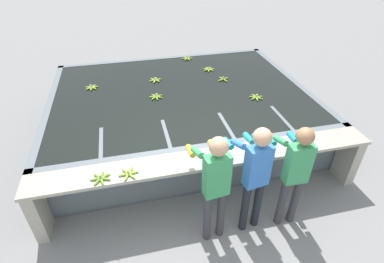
{
  "coord_description": "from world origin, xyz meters",
  "views": [
    {
      "loc": [
        -1.01,
        -2.93,
        3.66
      ],
      "look_at": [
        0.0,
        1.3,
        0.65
      ],
      "focal_mm": 28.0,
      "sensor_mm": 36.0,
      "label": 1
    }
  ],
  "objects_px": {
    "worker_0": "(215,181)",
    "banana_bunch_floating_2": "(156,97)",
    "worker_1": "(255,171)",
    "banana_bunch_ledge_1": "(101,178)",
    "knife_1": "(292,147)",
    "banana_bunch_floating_3": "(256,97)",
    "worker_2": "(295,169)",
    "banana_bunch_ledge_0": "(303,139)",
    "banana_bunch_ledge_2": "(128,174)",
    "banana_bunch_floating_1": "(187,58)",
    "banana_bunch_floating_4": "(92,87)",
    "banana_bunch_floating_0": "(155,80)",
    "knife_0": "(260,145)",
    "banana_bunch_floating_6": "(209,69)",
    "banana_bunch_floating_5": "(223,79)"
  },
  "relations": [
    {
      "from": "banana_bunch_ledge_0",
      "to": "knife_0",
      "type": "height_order",
      "value": "banana_bunch_ledge_0"
    },
    {
      "from": "worker_0",
      "to": "banana_bunch_floating_2",
      "type": "bearing_deg",
      "value": 98.76
    },
    {
      "from": "knife_1",
      "to": "banana_bunch_floating_2",
      "type": "bearing_deg",
      "value": 130.74
    },
    {
      "from": "banana_bunch_floating_4",
      "to": "banana_bunch_ledge_1",
      "type": "xyz_separation_m",
      "value": [
        0.21,
        -2.78,
        0.0
      ]
    },
    {
      "from": "worker_2",
      "to": "banana_bunch_ledge_0",
      "type": "distance_m",
      "value": 0.82
    },
    {
      "from": "banana_bunch_floating_6",
      "to": "banana_bunch_ledge_2",
      "type": "distance_m",
      "value": 3.7
    },
    {
      "from": "banana_bunch_ledge_0",
      "to": "banana_bunch_ledge_2",
      "type": "bearing_deg",
      "value": -176.76
    },
    {
      "from": "worker_0",
      "to": "worker_1",
      "type": "relative_size",
      "value": 0.99
    },
    {
      "from": "worker_2",
      "to": "banana_bunch_floating_1",
      "type": "height_order",
      "value": "worker_2"
    },
    {
      "from": "banana_bunch_floating_2",
      "to": "knife_0",
      "type": "xyz_separation_m",
      "value": [
        1.31,
        -1.9,
        -0.01
      ]
    },
    {
      "from": "banana_bunch_floating_0",
      "to": "banana_bunch_ledge_1",
      "type": "bearing_deg",
      "value": -111.15
    },
    {
      "from": "banana_bunch_floating_2",
      "to": "banana_bunch_ledge_0",
      "type": "bearing_deg",
      "value": -43.66
    },
    {
      "from": "worker_1",
      "to": "banana_bunch_floating_0",
      "type": "relative_size",
      "value": 6.12
    },
    {
      "from": "banana_bunch_floating_3",
      "to": "banana_bunch_ledge_2",
      "type": "relative_size",
      "value": 1.0
    },
    {
      "from": "banana_bunch_floating_3",
      "to": "banana_bunch_ledge_0",
      "type": "bearing_deg",
      "value": -84.17
    },
    {
      "from": "banana_bunch_floating_5",
      "to": "banana_bunch_floating_6",
      "type": "xyz_separation_m",
      "value": [
        -0.16,
        0.59,
        -0.0
      ]
    },
    {
      "from": "worker_0",
      "to": "banana_bunch_ledge_1",
      "type": "height_order",
      "value": "worker_0"
    },
    {
      "from": "knife_1",
      "to": "banana_bunch_floating_5",
      "type": "bearing_deg",
      "value": 95.74
    },
    {
      "from": "banana_bunch_floating_1",
      "to": "banana_bunch_floating_5",
      "type": "bearing_deg",
      "value": -70.22
    },
    {
      "from": "banana_bunch_floating_0",
      "to": "banana_bunch_ledge_2",
      "type": "bearing_deg",
      "value": -104.61
    },
    {
      "from": "banana_bunch_floating_0",
      "to": "banana_bunch_floating_1",
      "type": "relative_size",
      "value": 1.0
    },
    {
      "from": "banana_bunch_floating_0",
      "to": "banana_bunch_ledge_2",
      "type": "relative_size",
      "value": 1.0
    },
    {
      "from": "worker_1",
      "to": "banana_bunch_floating_2",
      "type": "xyz_separation_m",
      "value": [
        -0.94,
        2.52,
        -0.1
      ]
    },
    {
      "from": "worker_1",
      "to": "banana_bunch_floating_5",
      "type": "bearing_deg",
      "value": 79.3
    },
    {
      "from": "banana_bunch_floating_3",
      "to": "banana_bunch_floating_2",
      "type": "bearing_deg",
      "value": 165.86
    },
    {
      "from": "worker_0",
      "to": "banana_bunch_floating_4",
      "type": "bearing_deg",
      "value": 116.33
    },
    {
      "from": "worker_0",
      "to": "worker_1",
      "type": "xyz_separation_m",
      "value": [
        0.55,
        0.04,
        0.01
      ]
    },
    {
      "from": "worker_2",
      "to": "knife_0",
      "type": "relative_size",
      "value": 5.86
    },
    {
      "from": "banana_bunch_floating_1",
      "to": "banana_bunch_floating_4",
      "type": "xyz_separation_m",
      "value": [
        -2.24,
        -1.1,
        -0.0
      ]
    },
    {
      "from": "banana_bunch_floating_3",
      "to": "banana_bunch_ledge_2",
      "type": "height_order",
      "value": "banana_bunch_ledge_2"
    },
    {
      "from": "banana_bunch_ledge_1",
      "to": "knife_1",
      "type": "xyz_separation_m",
      "value": [
        2.77,
        0.04,
        -0.01
      ]
    },
    {
      "from": "banana_bunch_floating_1",
      "to": "banana_bunch_ledge_0",
      "type": "height_order",
      "value": "banana_bunch_ledge_0"
    },
    {
      "from": "banana_bunch_ledge_2",
      "to": "knife_1",
      "type": "relative_size",
      "value": 0.93
    },
    {
      "from": "worker_1",
      "to": "banana_bunch_floating_5",
      "type": "relative_size",
      "value": 6.31
    },
    {
      "from": "banana_bunch_floating_0",
      "to": "banana_bunch_ledge_0",
      "type": "xyz_separation_m",
      "value": [
        1.93,
        -2.67,
        0.0
      ]
    },
    {
      "from": "banana_bunch_ledge_2",
      "to": "banana_bunch_ledge_1",
      "type": "bearing_deg",
      "value": -179.27
    },
    {
      "from": "worker_0",
      "to": "knife_1",
      "type": "height_order",
      "value": "worker_0"
    },
    {
      "from": "worker_1",
      "to": "banana_bunch_ledge_2",
      "type": "relative_size",
      "value": 6.12
    },
    {
      "from": "worker_0",
      "to": "banana_bunch_floating_4",
      "type": "distance_m",
      "value": 3.64
    },
    {
      "from": "banana_bunch_floating_3",
      "to": "banana_bunch_floating_5",
      "type": "xyz_separation_m",
      "value": [
        -0.36,
        0.92,
        0.0
      ]
    },
    {
      "from": "banana_bunch_floating_1",
      "to": "banana_bunch_floating_2",
      "type": "relative_size",
      "value": 1.01
    },
    {
      "from": "banana_bunch_floating_6",
      "to": "banana_bunch_ledge_1",
      "type": "distance_m",
      "value": 3.91
    },
    {
      "from": "worker_2",
      "to": "knife_0",
      "type": "height_order",
      "value": "worker_2"
    },
    {
      "from": "banana_bunch_ledge_2",
      "to": "banana_bunch_floating_1",
      "type": "bearing_deg",
      "value": 66.66
    },
    {
      "from": "worker_0",
      "to": "banana_bunch_floating_2",
      "type": "distance_m",
      "value": 2.59
    },
    {
      "from": "banana_bunch_floating_0",
      "to": "banana_bunch_floating_6",
      "type": "height_order",
      "value": "same"
    },
    {
      "from": "knife_0",
      "to": "banana_bunch_floating_0",
      "type": "bearing_deg",
      "value": 114.93
    },
    {
      "from": "banana_bunch_floating_0",
      "to": "banana_bunch_floating_4",
      "type": "xyz_separation_m",
      "value": [
        -1.3,
        -0.05,
        -0.0
      ]
    },
    {
      "from": "worker_0",
      "to": "banana_bunch_floating_6",
      "type": "height_order",
      "value": "worker_0"
    },
    {
      "from": "worker_2",
      "to": "knife_1",
      "type": "bearing_deg",
      "value": 64.1
    }
  ]
}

